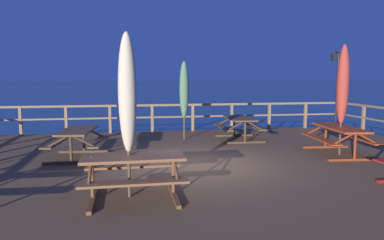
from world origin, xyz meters
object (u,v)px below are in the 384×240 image
(picnic_table_front_right, at_px, (239,124))
(picnic_table_mid_left, at_px, (339,134))
(picnic_table_front_left, at_px, (134,167))
(patio_umbrella_short_front, at_px, (127,94))
(picnic_table_back_right, at_px, (78,138))
(patio_umbrella_tall_mid_right, at_px, (343,85))
(lamp_post_hooked, at_px, (336,78))
(patio_umbrella_tall_mid_left, at_px, (184,90))

(picnic_table_front_right, bearing_deg, picnic_table_mid_left, -52.11)
(picnic_table_front_left, bearing_deg, patio_umbrella_short_front, 142.05)
(patio_umbrella_short_front, bearing_deg, picnic_table_back_right, 112.25)
(picnic_table_mid_left, bearing_deg, patio_umbrella_short_front, -155.40)
(picnic_table_front_left, relative_size, patio_umbrella_tall_mid_right, 0.60)
(picnic_table_mid_left, bearing_deg, picnic_table_front_left, -154.60)
(picnic_table_front_left, xyz_separation_m, lamp_post_hooked, (8.11, 6.91, 1.56))
(picnic_table_front_left, distance_m, patio_umbrella_tall_mid_left, 6.08)
(picnic_table_front_right, relative_size, patio_umbrella_short_front, 0.62)
(patio_umbrella_tall_mid_right, bearing_deg, picnic_table_back_right, 173.94)
(picnic_table_front_left, bearing_deg, picnic_table_mid_left, 25.40)
(picnic_table_back_right, xyz_separation_m, picnic_table_front_right, (5.05, 1.97, 0.00))
(patio_umbrella_tall_mid_left, xyz_separation_m, lamp_post_hooked, (6.36, 1.20, 0.41))
(picnic_table_front_left, height_order, picnic_table_back_right, same)
(picnic_table_front_left, xyz_separation_m, patio_umbrella_tall_mid_left, (1.75, 5.71, 1.15))
(picnic_table_front_left, relative_size, picnic_table_mid_left, 0.84)
(picnic_table_back_right, height_order, patio_umbrella_tall_mid_right, patio_umbrella_tall_mid_right)
(picnic_table_front_left, height_order, patio_umbrella_tall_mid_left, patio_umbrella_tall_mid_left)
(patio_umbrella_tall_mid_right, bearing_deg, picnic_table_mid_left, 73.64)
(patio_umbrella_tall_mid_left, bearing_deg, patio_umbrella_short_front, -107.96)
(patio_umbrella_short_front, relative_size, patio_umbrella_tall_mid_right, 0.96)
(picnic_table_mid_left, distance_m, patio_umbrella_short_front, 6.46)
(patio_umbrella_short_front, bearing_deg, patio_umbrella_tall_mid_left, 72.04)
(patio_umbrella_short_front, xyz_separation_m, lamp_post_hooked, (8.19, 6.85, 0.26))
(patio_umbrella_short_front, bearing_deg, picnic_table_front_left, -37.95)
(patio_umbrella_tall_mid_right, bearing_deg, picnic_table_front_left, -155.08)
(picnic_table_back_right, bearing_deg, patio_umbrella_short_front, -67.75)
(picnic_table_mid_left, distance_m, patio_umbrella_tall_mid_right, 1.36)
(patio_umbrella_tall_mid_right, bearing_deg, picnic_table_front_right, 126.94)
(picnic_table_front_right, bearing_deg, patio_umbrella_tall_mid_left, 169.27)
(patio_umbrella_short_front, xyz_separation_m, patio_umbrella_tall_mid_right, (5.74, 2.57, 0.07))
(picnic_table_mid_left, relative_size, lamp_post_hooked, 0.67)
(picnic_table_mid_left, xyz_separation_m, patio_umbrella_tall_mid_right, (-0.02, -0.07, 1.36))
(picnic_table_back_right, bearing_deg, picnic_table_front_left, -66.98)
(picnic_table_back_right, relative_size, lamp_post_hooked, 0.58)
(picnic_table_front_left, xyz_separation_m, picnic_table_back_right, (-1.44, 3.38, -0.00))
(picnic_table_front_left, relative_size, patio_umbrella_tall_mid_left, 0.67)
(picnic_table_mid_left, relative_size, patio_umbrella_tall_mid_left, 0.80)
(picnic_table_front_left, distance_m, patio_umbrella_short_front, 1.30)
(picnic_table_front_left, relative_size, patio_umbrella_short_front, 0.62)
(lamp_post_hooked, bearing_deg, picnic_table_front_right, -160.96)
(picnic_table_back_right, distance_m, patio_umbrella_short_front, 3.82)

